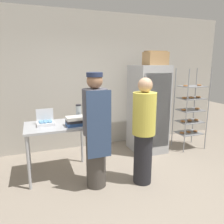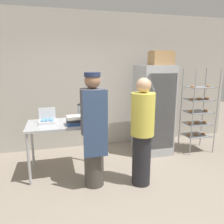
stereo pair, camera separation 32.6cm
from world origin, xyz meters
The scene contains 11 objects.
ground_plane centered at (0.00, 0.00, 0.00)m, with size 14.00×14.00×0.00m, color gray.
back_wall centered at (0.00, 2.26, 1.48)m, with size 6.40×0.12×2.96m, color #B7B2A8.
refrigerator centered at (0.91, 1.51, 0.92)m, with size 0.67×0.75×1.84m.
baking_rack centered at (1.86, 1.31, 0.87)m, with size 0.59×0.46×1.77m.
prep_counter centered at (-1.05, 1.07, 0.78)m, with size 1.03×0.74×0.89m.
donut_box centered at (-1.22, 1.10, 0.94)m, with size 0.28×0.21×0.26m.
blender_pitcher centered at (-0.66, 1.14, 1.02)m, with size 0.12×0.12×0.30m.
binder_stack centered at (-0.77, 0.91, 0.96)m, with size 0.30×0.23×0.15m.
cardboard_storage_box centered at (1.01, 1.46, 1.98)m, with size 0.44×0.33×0.28m.
person_baker centered at (-0.55, 0.49, 0.91)m, with size 0.37×0.39×1.75m.
person_customer centered at (0.18, 0.34, 0.86)m, with size 0.36×0.36×1.68m.
Camera 2 is at (-1.08, -2.60, 1.88)m, focal length 35.00 mm.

